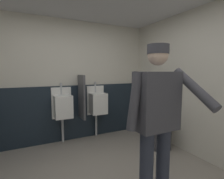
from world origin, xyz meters
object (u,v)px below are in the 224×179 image
object	(u,v)px
urinal_left	(63,106)
urinal_middle	(97,103)
person	(157,117)
trash_bin	(161,131)

from	to	relation	value
urinal_left	urinal_middle	distance (m)	0.75
urinal_middle	person	distance (m)	2.21
urinal_left	trash_bin	world-z (taller)	urinal_left
urinal_middle	trash_bin	world-z (taller)	urinal_middle
urinal_left	person	world-z (taller)	person
urinal_left	person	xyz separation A→B (m)	(0.52, -2.18, 0.24)
urinal_left	urinal_middle	world-z (taller)	same
urinal_middle	trash_bin	xyz separation A→B (m)	(0.86, -1.09, -0.43)
urinal_middle	person	world-z (taller)	person
urinal_left	trash_bin	bearing A→B (deg)	-33.95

